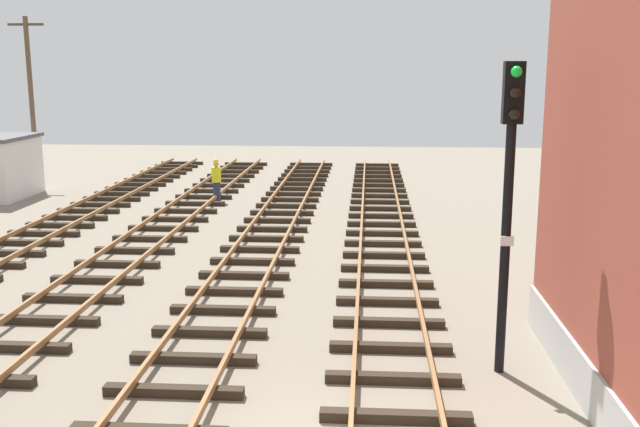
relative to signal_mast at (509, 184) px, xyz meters
The scene contains 3 objects.
signal_mast is the anchor object (origin of this frame).
utility_pole_far 30.05m from the signal_mast, 130.77° to the left, with size 1.80×0.24×8.20m.
track_worker_foreground 19.80m from the signal_mast, 117.65° to the left, with size 0.40×0.40×1.87m.
Camera 1 is at (0.18, -9.52, 5.71)m, focal length 40.63 mm.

